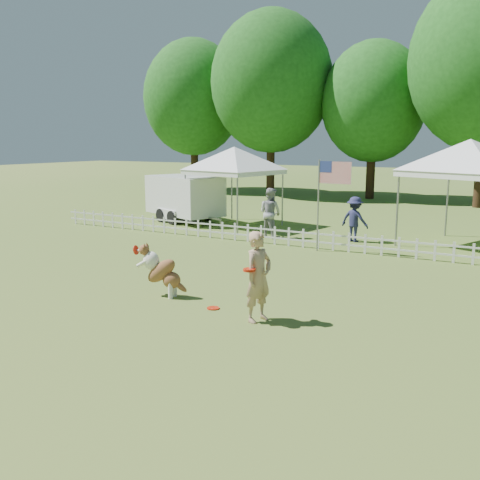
% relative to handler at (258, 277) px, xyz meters
% --- Properties ---
extents(ground, '(120.00, 120.00, 0.00)m').
position_rel_handler_xyz_m(ground, '(-1.23, -0.05, -0.86)').
color(ground, '#335C1D').
rests_on(ground, ground).
extents(picket_fence, '(22.00, 0.08, 0.60)m').
position_rel_handler_xyz_m(picket_fence, '(-1.23, 6.95, -0.56)').
color(picket_fence, silver).
rests_on(picket_fence, ground).
extents(handler, '(0.56, 0.71, 1.71)m').
position_rel_handler_xyz_m(handler, '(0.00, 0.00, 0.00)').
color(handler, tan).
rests_on(handler, ground).
extents(dog, '(1.15, 0.56, 1.14)m').
position_rel_handler_xyz_m(dog, '(-2.56, 0.40, -0.29)').
color(dog, brown).
rests_on(dog, ground).
extents(frisbee_on_turf, '(0.33, 0.33, 0.02)m').
position_rel_handler_xyz_m(frisbee_on_turf, '(-1.13, 0.20, -0.84)').
color(frisbee_on_turf, red).
rests_on(frisbee_on_turf, ground).
extents(canopy_tent_left, '(3.50, 3.50, 3.05)m').
position_rel_handler_xyz_m(canopy_tent_left, '(-6.08, 9.69, 0.67)').
color(canopy_tent_left, white).
rests_on(canopy_tent_left, ground).
extents(canopy_tent_right, '(4.19, 4.19, 3.33)m').
position_rel_handler_xyz_m(canopy_tent_right, '(2.45, 9.49, 0.81)').
color(canopy_tent_right, white).
rests_on(canopy_tent_right, ground).
extents(cargo_trailer, '(4.79, 3.42, 1.93)m').
position_rel_handler_xyz_m(cargo_trailer, '(-8.53, 9.77, 0.11)').
color(cargo_trailer, silver).
rests_on(cargo_trailer, ground).
extents(flag_pole, '(1.08, 0.15, 2.81)m').
position_rel_handler_xyz_m(flag_pole, '(-1.41, 6.68, 0.55)').
color(flag_pole, gray).
rests_on(flag_pole, ground).
extents(spectator_a, '(0.99, 0.86, 1.74)m').
position_rel_handler_xyz_m(spectator_a, '(-3.71, 8.08, 0.01)').
color(spectator_a, gray).
rests_on(spectator_a, ground).
extents(spectator_b, '(1.09, 0.78, 1.52)m').
position_rel_handler_xyz_m(spectator_b, '(-0.88, 8.74, -0.10)').
color(spectator_b, '#23244A').
rests_on(spectator_b, ground).
extents(tree_far_left, '(6.60, 6.60, 11.00)m').
position_rel_handler_xyz_m(tree_far_left, '(-16.23, 21.95, 4.64)').
color(tree_far_left, '#194C15').
rests_on(tree_far_left, ground).
extents(tree_left, '(7.40, 7.40, 12.00)m').
position_rel_handler_xyz_m(tree_left, '(-10.23, 21.45, 5.14)').
color(tree_left, '#194C15').
rests_on(tree_left, ground).
extents(tree_center_left, '(6.00, 6.00, 9.80)m').
position_rel_handler_xyz_m(tree_center_left, '(-4.23, 22.45, 4.04)').
color(tree_center_left, '#194C15').
rests_on(tree_center_left, ground).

